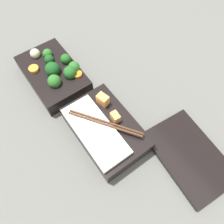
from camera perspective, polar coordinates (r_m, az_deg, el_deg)
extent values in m
plane|color=slate|center=(0.63, -8.30, 1.34)|extent=(3.00, 3.00, 0.00)
cube|color=black|center=(0.68, -15.12, 9.40)|extent=(0.22, 0.14, 0.05)
sphere|color=#2D7028|center=(0.62, -14.84, 7.79)|extent=(0.04, 0.04, 0.04)
sphere|color=#19511E|center=(0.65, -15.27, 10.75)|extent=(0.04, 0.04, 0.04)
sphere|color=#236023|center=(0.63, -10.94, 10.09)|extent=(0.04, 0.04, 0.04)
sphere|color=#2D7028|center=(0.70, -16.49, 14.43)|extent=(0.03, 0.03, 0.03)
sphere|color=#19511E|center=(0.68, -16.14, 13.04)|extent=(0.03, 0.03, 0.03)
sphere|color=#236023|center=(0.67, -12.03, 13.38)|extent=(0.03, 0.03, 0.03)
sphere|color=#2D7028|center=(0.64, -9.89, 11.45)|extent=(0.03, 0.03, 0.03)
cylinder|color=orange|center=(0.63, -9.01, 9.76)|extent=(0.04, 0.04, 0.01)
cylinder|color=orange|center=(0.68, -19.76, 10.56)|extent=(0.04, 0.04, 0.01)
sphere|color=beige|center=(0.71, -19.44, 14.21)|extent=(0.03, 0.03, 0.03)
cube|color=black|center=(0.56, -1.68, -4.59)|extent=(0.22, 0.14, 0.05)
cube|color=silver|center=(0.53, -4.40, -4.96)|extent=(0.19, 0.08, 0.01)
cube|color=#F4A356|center=(0.56, -2.42, 3.25)|extent=(0.03, 0.03, 0.03)
cube|color=#F4A356|center=(0.54, 0.86, -1.34)|extent=(0.03, 0.02, 0.02)
cylinder|color=#56331E|center=(0.53, -1.92, -3.20)|extent=(0.16, 0.11, 0.01)
cylinder|color=#56331E|center=(0.53, -1.65, -2.57)|extent=(0.16, 0.11, 0.01)
cube|color=black|center=(0.59, 19.45, -10.57)|extent=(0.23, 0.16, 0.02)
sphere|color=#595651|center=(0.81, -17.84, 16.24)|extent=(0.01, 0.01, 0.01)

